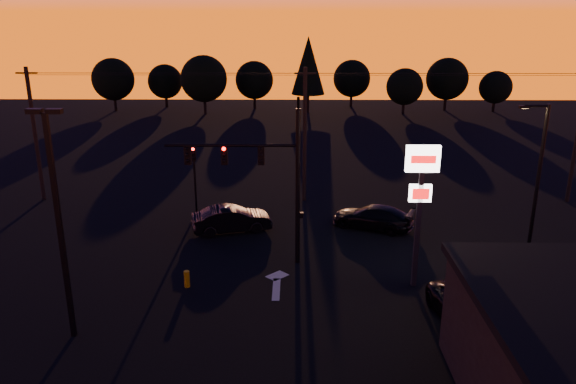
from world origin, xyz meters
name	(u,v)px	position (x,y,z in m)	size (l,w,h in m)	color
ground	(265,300)	(0.00, 0.00, 0.00)	(120.00, 120.00, 0.00)	black
lane_arrow	(277,283)	(0.50, 1.67, 0.01)	(1.20, 3.10, 0.01)	beige
traffic_signal_mast	(265,170)	(-0.10, 3.99, 4.94)	(6.79, 0.52, 8.58)	black
secondary_signal	(194,170)	(-5.00, 11.49, 2.86)	(0.30, 0.31, 4.35)	black
parking_lot_light	(58,212)	(-7.50, -3.00, 5.27)	(1.25, 0.30, 9.14)	black
pylon_sign	(421,187)	(7.00, 1.50, 4.91)	(1.50, 0.28, 6.80)	black
streetlight	(537,173)	(13.91, 5.50, 4.42)	(1.55, 0.35, 8.00)	black
utility_pole_0	(35,134)	(-16.00, 14.00, 4.59)	(1.40, 0.26, 9.00)	black
utility_pole_1	(305,135)	(2.00, 14.00, 4.59)	(1.40, 0.26, 9.00)	black
power_wires	(305,74)	(2.00, 14.00, 8.57)	(36.00, 1.22, 0.07)	black
bollard	(187,279)	(-3.71, 1.22, 0.40)	(0.27, 0.27, 0.80)	#AB8304
tree_0	(113,79)	(-22.00, 50.00, 4.06)	(5.36, 5.36, 6.74)	black
tree_1	(165,82)	(-16.00, 53.00, 3.43)	(4.54, 4.54, 5.71)	black
tree_2	(204,79)	(-10.00, 48.00, 4.37)	(5.77, 5.78, 7.26)	black
tree_3	(254,80)	(-4.00, 52.00, 3.75)	(4.95, 4.95, 6.22)	black
tree_4	(308,65)	(3.00, 49.00, 5.93)	(4.18, 4.18, 9.50)	black
tree_5	(352,79)	(9.00, 54.00, 3.75)	(4.95, 4.95, 6.22)	black
tree_6	(405,87)	(15.00, 48.00, 3.43)	(4.54, 4.54, 5.71)	black
tree_7	(447,79)	(21.00, 51.00, 4.06)	(5.36, 5.36, 6.74)	black
tree_8	(496,87)	(27.00, 50.00, 3.12)	(4.12, 4.12, 5.19)	black
car_mid	(232,219)	(-2.35, 8.25, 0.76)	(1.61, 4.60, 1.52)	black
car_right	(373,217)	(6.02, 8.89, 0.70)	(1.96, 4.82, 1.40)	black
suv_parked	(470,311)	(8.54, -2.11, 0.68)	(2.26, 4.90, 1.36)	black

